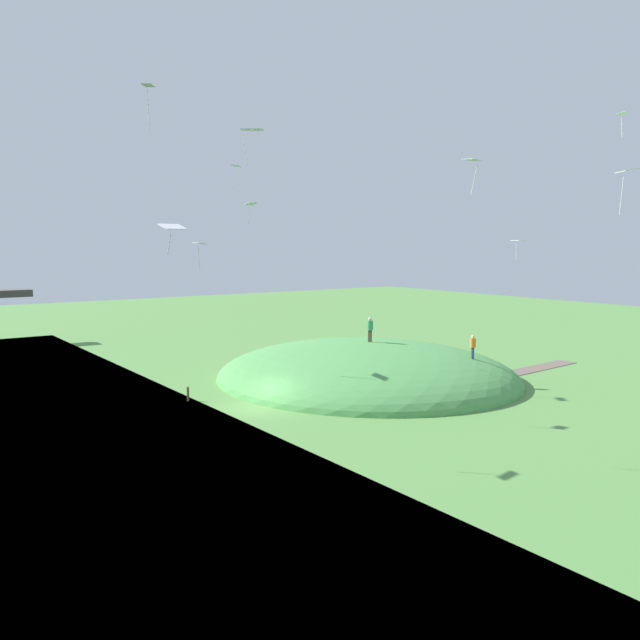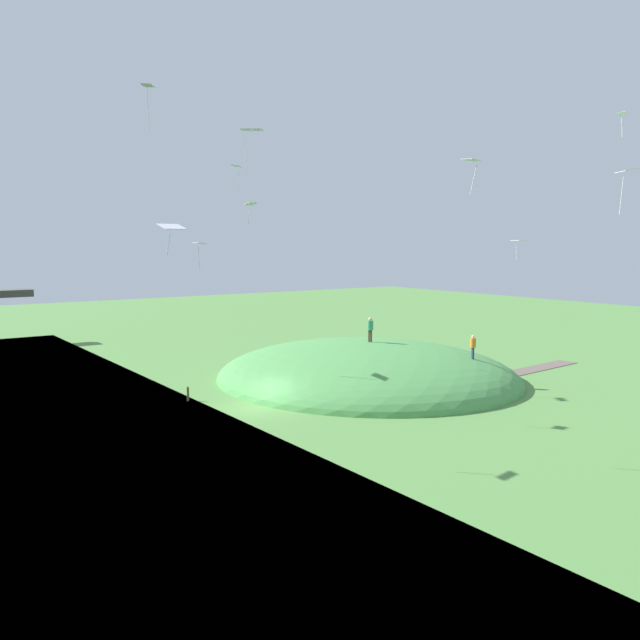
% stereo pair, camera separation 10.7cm
% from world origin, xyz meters
% --- Properties ---
extents(ground_plane, '(160.00, 160.00, 0.00)m').
position_xyz_m(ground_plane, '(0.00, 0.00, 0.00)').
color(ground_plane, '#568B43').
extents(grass_hill, '(21.23, 22.71, 5.23)m').
position_xyz_m(grass_hill, '(10.71, 2.89, 0.00)').
color(grass_hill, '#4E954C').
rests_on(grass_hill, ground_plane).
extents(dirt_path, '(12.08, 2.75, 0.04)m').
position_xyz_m(dirt_path, '(22.79, -1.88, 0.02)').
color(dirt_path, '#685851').
rests_on(dirt_path, ground_plane).
extents(person_near_shore, '(0.59, 0.59, 1.81)m').
position_xyz_m(person_near_shore, '(11.24, 3.13, 3.74)').
color(person_near_shore, '#3A3123').
rests_on(person_near_shore, grass_hill).
extents(person_on_hilltop, '(0.52, 0.52, 1.63)m').
position_xyz_m(person_on_hilltop, '(15.01, -3.31, 2.94)').
color(person_on_hilltop, navy).
rests_on(person_on_hilltop, grass_hill).
extents(kite_0, '(0.62, 0.88, 1.77)m').
position_xyz_m(kite_0, '(-1.40, 4.56, 9.66)').
color(kite_0, white).
extents(kite_1, '(0.82, 0.72, 1.40)m').
position_xyz_m(kite_1, '(16.21, -12.58, 16.82)').
color(kite_1, white).
extents(kite_2, '(1.07, 1.13, 2.03)m').
position_xyz_m(kite_2, '(2.39, 6.66, 14.81)').
color(kite_2, white).
extents(kite_3, '(0.66, 0.86, 1.24)m').
position_xyz_m(kite_3, '(14.92, -6.84, 9.86)').
color(kite_3, white).
extents(kite_4, '(1.26, 0.96, 1.42)m').
position_xyz_m(kite_4, '(-7.26, -5.19, 10.49)').
color(kite_4, white).
extents(kite_5, '(0.86, 0.68, 1.43)m').
position_xyz_m(kite_5, '(1.54, -15.09, 13.04)').
color(kite_5, white).
extents(kite_6, '(1.38, 1.32, 2.05)m').
position_xyz_m(kite_6, '(-2.27, -3.75, 15.40)').
color(kite_6, white).
extents(kite_7, '(1.31, 1.41, 2.31)m').
position_xyz_m(kite_7, '(13.33, -14.79, 13.34)').
color(kite_7, white).
extents(kite_8, '(0.79, 0.64, 1.24)m').
position_xyz_m(kite_8, '(-0.50, -0.40, 11.92)').
color(kite_8, white).
extents(kite_9, '(0.85, 0.87, 2.13)m').
position_xyz_m(kite_9, '(-7.13, -2.37, 17.07)').
color(kite_9, white).
extents(mooring_post, '(0.14, 0.14, 0.88)m').
position_xyz_m(mooring_post, '(-2.70, 3.90, 0.44)').
color(mooring_post, '#4F4524').
rests_on(mooring_post, ground_plane).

